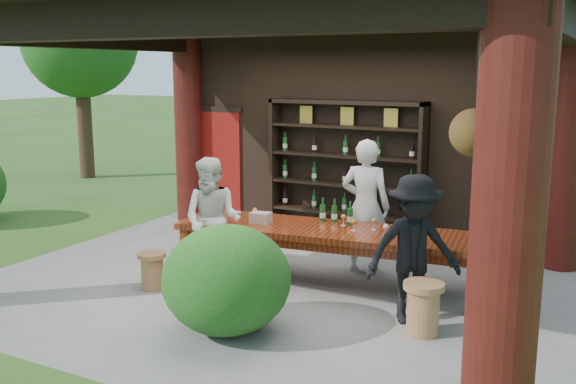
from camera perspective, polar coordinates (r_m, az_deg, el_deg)
The scene contains 14 objects.
ground at distance 8.26m, azimuth -1.31°, elevation -8.33°, with size 90.00×90.00×0.00m, color #2D5119.
pavilion at distance 8.20m, azimuth 0.01°, elevation 6.78°, with size 7.50×6.00×3.60m.
wine_shelf at distance 10.16m, azimuth 5.09°, elevation 1.83°, with size 2.55×0.39×2.24m.
tasting_table at distance 8.12m, azimuth 3.57°, elevation -3.97°, with size 3.97×1.43×0.75m.
stool_near_left at distance 7.74m, azimuth -7.58°, elevation -7.42°, with size 0.43×0.43×0.57m.
stool_near_right at distance 6.88m, azimuth 11.92°, elevation -9.97°, with size 0.42×0.42×0.56m.
stool_far_left at distance 8.26m, azimuth -11.97°, elevation -6.77°, with size 0.35×0.35×0.46m.
host at distance 8.63m, azimuth 6.91°, elevation -1.29°, with size 0.66×0.43×1.82m, color beige.
guest_woman at distance 8.29m, azimuth -6.70°, elevation -2.51°, with size 0.79×0.61×1.62m, color silver.
guest_man at distance 7.03m, azimuth 11.11°, elevation -5.04°, with size 1.05×0.60×1.63m, color black.
table_bottles at distance 8.34m, azimuth 4.25°, elevation -1.70°, with size 0.48×0.13×0.31m.
table_glasses at distance 8.01m, azimuth 6.35°, elevation -2.85°, with size 2.18×0.31×0.15m.
napkin_basket at distance 8.33m, azimuth -2.44°, elevation -2.30°, with size 0.26×0.18×0.14m, color #BF6672.
shrubs at distance 7.69m, azimuth 14.07°, elevation -5.74°, with size 15.58×9.17×1.36m.
Camera 1 is at (3.79, -6.81, 2.73)m, focal length 40.00 mm.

